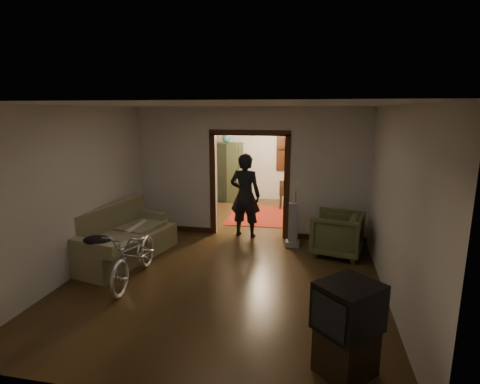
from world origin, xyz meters
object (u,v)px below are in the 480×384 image
(bicycle, at_px, (135,254))
(person, at_px, (245,195))
(desk, at_px, (302,194))
(sofa, at_px, (123,233))
(armchair, at_px, (337,234))
(locker, at_px, (227,172))

(bicycle, xyz_separation_m, person, (1.34, 2.52, 0.47))
(bicycle, distance_m, desk, 5.92)
(sofa, bearing_deg, desk, 68.20)
(bicycle, xyz_separation_m, armchair, (3.26, 1.81, -0.03))
(sofa, distance_m, person, 2.65)
(armchair, height_order, person, person)
(sofa, distance_m, desk, 5.53)
(armchair, relative_size, locker, 0.51)
(sofa, relative_size, desk, 2.14)
(person, bearing_deg, sofa, 45.79)
(bicycle, relative_size, person, 0.92)
(armchair, relative_size, person, 0.50)
(bicycle, xyz_separation_m, locker, (0.19, 5.61, 0.45))
(sofa, bearing_deg, person, 53.12)
(sofa, height_order, bicycle, sofa)
(sofa, xyz_separation_m, person, (1.98, 1.71, 0.43))
(sofa, relative_size, bicycle, 1.25)
(armchair, height_order, desk, armchair)
(armchair, distance_m, person, 2.11)
(locker, bearing_deg, desk, 4.45)
(bicycle, height_order, armchair, bicycle)
(sofa, relative_size, locker, 1.19)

